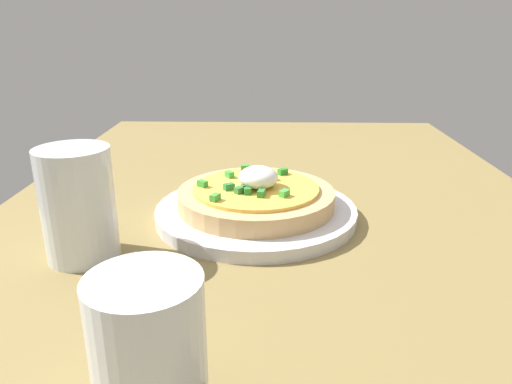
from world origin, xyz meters
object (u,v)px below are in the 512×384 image
(plate, at_px, (256,212))
(cup_near, at_px, (79,211))
(pizza, at_px, (256,196))
(cup_far, at_px, (150,358))

(plate, xyz_separation_m, cup_near, (0.11, -0.19, 0.05))
(pizza, height_order, cup_far, cup_far)
(pizza, xyz_separation_m, cup_far, (0.34, -0.06, 0.02))
(plate, relative_size, pizza, 1.29)
(pizza, distance_m, cup_near, 0.22)
(cup_near, distance_m, cup_far, 0.26)
(plate, relative_size, cup_near, 2.13)
(plate, relative_size, cup_far, 2.54)
(cup_near, relative_size, cup_far, 1.19)
(plate, height_order, cup_near, cup_near)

